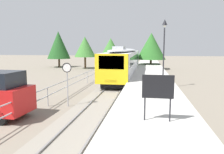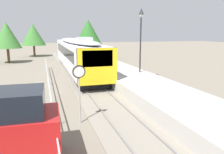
% 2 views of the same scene
% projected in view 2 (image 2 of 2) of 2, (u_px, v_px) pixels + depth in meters
% --- Properties ---
extents(ground_plane, '(160.00, 160.00, 0.00)m').
position_uv_depth(ground_plane, '(51.00, 82.00, 19.61)').
color(ground_plane, slate).
extents(track_rails, '(3.20, 60.00, 0.14)m').
position_uv_depth(track_rails, '(85.00, 79.00, 20.48)').
color(track_rails, gray).
rests_on(track_rails, ground).
extents(commuter_train, '(2.82, 19.63, 3.74)m').
position_uv_depth(commuter_train, '(77.00, 52.00, 24.29)').
color(commuter_train, silver).
rests_on(commuter_train, track_rails).
extents(station_platform, '(3.90, 60.00, 0.90)m').
position_uv_depth(station_platform, '(118.00, 73.00, 21.35)').
color(station_platform, '#B7B5AD').
rests_on(station_platform, ground).
extents(platform_lamp_mid_platform, '(0.34, 0.34, 5.35)m').
position_uv_depth(platform_lamp_mid_platform, '(141.00, 28.00, 18.52)').
color(platform_lamp_mid_platform, '#232328').
rests_on(platform_lamp_mid_platform, station_platform).
extents(speed_limit_sign, '(0.61, 0.10, 2.81)m').
position_uv_depth(speed_limit_sign, '(79.00, 80.00, 10.27)').
color(speed_limit_sign, '#9EA0A5').
rests_on(speed_limit_sign, ground).
extents(carpark_fence, '(0.06, 36.06, 1.25)m').
position_uv_depth(carpark_fence, '(52.00, 109.00, 9.98)').
color(carpark_fence, '#9EA0A5').
rests_on(carpark_fence, ground).
extents(tree_behind_carpark, '(5.06, 5.06, 6.31)m').
position_uv_depth(tree_behind_carpark, '(88.00, 34.00, 35.15)').
color(tree_behind_carpark, brown).
rests_on(tree_behind_carpark, ground).
extents(tree_behind_station_far, '(3.88, 3.88, 5.76)m').
position_uv_depth(tree_behind_station_far, '(7.00, 35.00, 31.22)').
color(tree_behind_station_far, brown).
rests_on(tree_behind_station_far, ground).
extents(tree_distant_centre, '(4.31, 4.31, 5.84)m').
position_uv_depth(tree_distant_centre, '(33.00, 35.00, 39.96)').
color(tree_distant_centre, brown).
rests_on(tree_distant_centre, ground).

